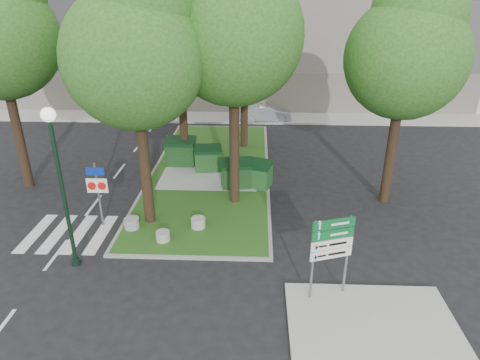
{
  "coord_description": "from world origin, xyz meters",
  "views": [
    {
      "loc": [
        2.96,
        -13.19,
        9.21
      ],
      "look_at": [
        2.32,
        2.67,
        2.0
      ],
      "focal_mm": 32.0,
      "sensor_mm": 36.0,
      "label": 1
    }
  ],
  "objects_px": {
    "litter_bin": "(251,165)",
    "directional_sign": "(331,245)",
    "tree_median_near_left": "(136,44)",
    "car_silver": "(265,113)",
    "tree_median_mid": "(180,35)",
    "street_lamp": "(59,172)",
    "bollard_left": "(132,223)",
    "car_white": "(141,110)",
    "tree_median_near_right": "(236,21)",
    "dumpster_c": "(236,174)",
    "traffic_sign_pole": "(98,186)",
    "dumpster_b": "(208,159)",
    "bollard_right": "(198,223)",
    "bollard_mid": "(163,236)",
    "dumpster_d": "(257,174)",
    "dumpster_a": "(181,152)",
    "tree_street_right": "(409,47)",
    "tree_median_far": "(246,4)"
  },
  "relations": [
    {
      "from": "litter_bin",
      "to": "car_white",
      "type": "xyz_separation_m",
      "value": [
        -8.5,
        9.97,
        0.21
      ]
    },
    {
      "from": "litter_bin",
      "to": "traffic_sign_pole",
      "type": "xyz_separation_m",
      "value": [
        -6.15,
        -5.85,
        1.35
      ]
    },
    {
      "from": "dumpster_c",
      "to": "litter_bin",
      "type": "height_order",
      "value": "dumpster_c"
    },
    {
      "from": "bollard_left",
      "to": "car_silver",
      "type": "bearing_deg",
      "value": 70.27
    },
    {
      "from": "tree_median_mid",
      "to": "street_lamp",
      "type": "relative_size",
      "value": 1.72
    },
    {
      "from": "dumpster_c",
      "to": "car_silver",
      "type": "bearing_deg",
      "value": 72.96
    },
    {
      "from": "dumpster_a",
      "to": "car_silver",
      "type": "xyz_separation_m",
      "value": [
        4.8,
        8.84,
        -0.21
      ]
    },
    {
      "from": "tree_street_right",
      "to": "dumpster_b",
      "type": "bearing_deg",
      "value": 160.65
    },
    {
      "from": "dumpster_b",
      "to": "car_silver",
      "type": "distance_m",
      "value": 10.13
    },
    {
      "from": "dumpster_d",
      "to": "tree_median_near_left",
      "type": "bearing_deg",
      "value": -121.14
    },
    {
      "from": "tree_median_mid",
      "to": "dumpster_a",
      "type": "relative_size",
      "value": 6.05
    },
    {
      "from": "tree_median_near_left",
      "to": "tree_median_far",
      "type": "distance_m",
      "value": 10.24
    },
    {
      "from": "street_lamp",
      "to": "directional_sign",
      "type": "bearing_deg",
      "value": -9.28
    },
    {
      "from": "dumpster_c",
      "to": "traffic_sign_pole",
      "type": "distance_m",
      "value": 6.75
    },
    {
      "from": "car_silver",
      "to": "bollard_right",
      "type": "bearing_deg",
      "value": 161.36
    },
    {
      "from": "dumpster_a",
      "to": "street_lamp",
      "type": "distance_m",
      "value": 10.12
    },
    {
      "from": "litter_bin",
      "to": "directional_sign",
      "type": "relative_size",
      "value": 0.25
    },
    {
      "from": "dumpster_a",
      "to": "litter_bin",
      "type": "xyz_separation_m",
      "value": [
        3.92,
        -0.82,
        -0.38
      ]
    },
    {
      "from": "bollard_left",
      "to": "car_white",
      "type": "bearing_deg",
      "value": 102.89
    },
    {
      "from": "tree_median_far",
      "to": "litter_bin",
      "type": "relative_size",
      "value": 17.37
    },
    {
      "from": "dumpster_c",
      "to": "directional_sign",
      "type": "xyz_separation_m",
      "value": [
        3.33,
        -8.09,
        1.19
      ]
    },
    {
      "from": "dumpster_d",
      "to": "street_lamp",
      "type": "height_order",
      "value": "street_lamp"
    },
    {
      "from": "tree_street_right",
      "to": "dumpster_c",
      "type": "xyz_separation_m",
      "value": [
        -7.1,
        1.03,
        -6.21
      ]
    },
    {
      "from": "street_lamp",
      "to": "dumpster_c",
      "type": "bearing_deg",
      "value": 50.49
    },
    {
      "from": "tree_median_far",
      "to": "street_lamp",
      "type": "relative_size",
      "value": 2.05
    },
    {
      "from": "dumpster_d",
      "to": "street_lamp",
      "type": "xyz_separation_m",
      "value": [
        -6.5,
        -6.73,
        2.9
      ]
    },
    {
      "from": "bollard_right",
      "to": "dumpster_d",
      "type": "bearing_deg",
      "value": 60.05
    },
    {
      "from": "bollard_right",
      "to": "car_white",
      "type": "relative_size",
      "value": 0.15
    },
    {
      "from": "tree_median_near_left",
      "to": "street_lamp",
      "type": "bearing_deg",
      "value": -123.81
    },
    {
      "from": "tree_median_near_left",
      "to": "car_silver",
      "type": "distance_m",
      "value": 17.31
    },
    {
      "from": "dumpster_b",
      "to": "bollard_mid",
      "type": "height_order",
      "value": "dumpster_b"
    },
    {
      "from": "tree_street_right",
      "to": "bollard_left",
      "type": "bearing_deg",
      "value": -164.06
    },
    {
      "from": "dumpster_c",
      "to": "traffic_sign_pole",
      "type": "relative_size",
      "value": 0.57
    },
    {
      "from": "dumpster_d",
      "to": "litter_bin",
      "type": "bearing_deg",
      "value": 118.44
    },
    {
      "from": "dumpster_b",
      "to": "car_white",
      "type": "distance_m",
      "value": 11.69
    },
    {
      "from": "litter_bin",
      "to": "car_white",
      "type": "height_order",
      "value": "car_white"
    },
    {
      "from": "dumpster_d",
      "to": "car_silver",
      "type": "distance_m",
      "value": 11.57
    },
    {
      "from": "litter_bin",
      "to": "street_lamp",
      "type": "relative_size",
      "value": 0.12
    },
    {
      "from": "bollard_right",
      "to": "bollard_mid",
      "type": "distance_m",
      "value": 1.64
    },
    {
      "from": "tree_median_near_right",
      "to": "street_lamp",
      "type": "height_order",
      "value": "tree_median_near_right"
    },
    {
      "from": "tree_median_mid",
      "to": "dumpster_c",
      "type": "distance_m",
      "value": 7.46
    },
    {
      "from": "dumpster_b",
      "to": "dumpster_d",
      "type": "height_order",
      "value": "dumpster_b"
    },
    {
      "from": "street_lamp",
      "to": "tree_median_near_right",
      "type": "bearing_deg",
      "value": 42.49
    },
    {
      "from": "bollard_left",
      "to": "directional_sign",
      "type": "bearing_deg",
      "value": -27.54
    },
    {
      "from": "dumpster_d",
      "to": "car_white",
      "type": "bearing_deg",
      "value": 146.13
    },
    {
      "from": "directional_sign",
      "to": "tree_median_mid",
      "type": "bearing_deg",
      "value": 101.38
    },
    {
      "from": "tree_median_mid",
      "to": "bollard_left",
      "type": "xyz_separation_m",
      "value": [
        -1.19,
        -7.19,
        -6.64
      ]
    },
    {
      "from": "tree_median_far",
      "to": "dumpster_b",
      "type": "bearing_deg",
      "value": -115.77
    },
    {
      "from": "dumpster_c",
      "to": "litter_bin",
      "type": "distance_m",
      "value": 2.12
    },
    {
      "from": "bollard_mid",
      "to": "bollard_right",
      "type": "bearing_deg",
      "value": 40.43
    }
  ]
}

